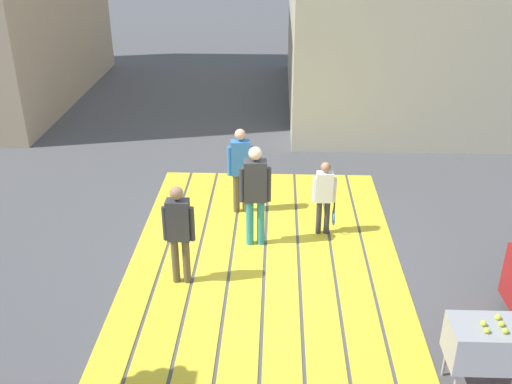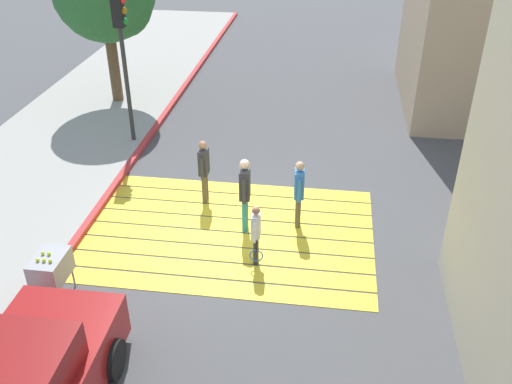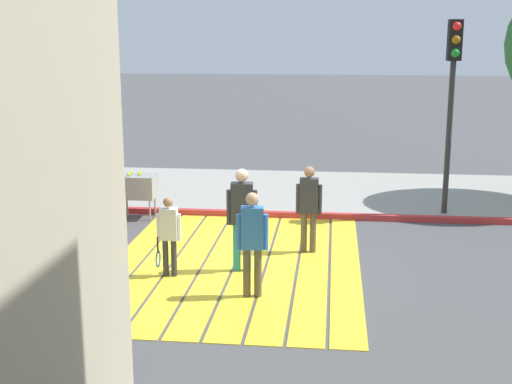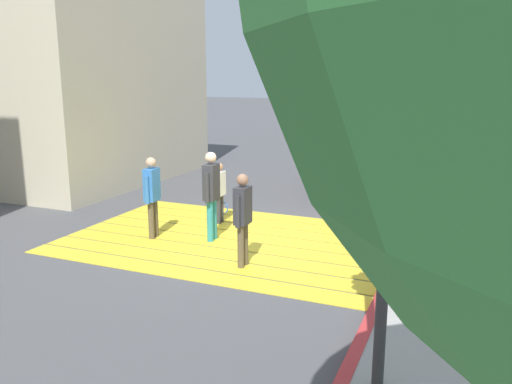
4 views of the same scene
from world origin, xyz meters
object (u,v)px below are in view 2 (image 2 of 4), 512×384
(traffic_light_corner, at_px, (122,41))
(tennis_ball_cart, at_px, (51,268))
(pedestrian_child_with_racket, at_px, (256,232))
(pedestrian_adult_lead, at_px, (299,189))
(pedestrian_adult_side, at_px, (245,190))
(pedestrian_adult_trailing, at_px, (204,167))

(traffic_light_corner, bearing_deg, tennis_ball_cart, -84.20)
(pedestrian_child_with_racket, bearing_deg, pedestrian_adult_lead, 62.92)
(traffic_light_corner, distance_m, pedestrian_adult_lead, 6.58)
(pedestrian_adult_lead, bearing_deg, pedestrian_adult_side, -164.98)
(tennis_ball_cart, height_order, pedestrian_adult_trailing, pedestrian_adult_trailing)
(pedestrian_adult_side, distance_m, pedestrian_child_with_racket, 1.26)
(traffic_light_corner, xyz_separation_m, pedestrian_adult_trailing, (2.76, -2.87, -2.10))
(pedestrian_adult_trailing, height_order, pedestrian_adult_side, pedestrian_adult_side)
(traffic_light_corner, relative_size, tennis_ball_cart, 4.17)
(traffic_light_corner, distance_m, pedestrian_child_with_racket, 7.06)
(tennis_ball_cart, relative_size, pedestrian_adult_side, 0.57)
(pedestrian_child_with_racket, bearing_deg, pedestrian_adult_side, 109.20)
(traffic_light_corner, xyz_separation_m, pedestrian_child_with_racket, (4.32, -5.11, -2.27))
(traffic_light_corner, bearing_deg, pedestrian_child_with_racket, -49.77)
(traffic_light_corner, height_order, pedestrian_child_with_racket, traffic_light_corner)
(traffic_light_corner, bearing_deg, pedestrian_adult_trailing, -46.06)
(traffic_light_corner, distance_m, pedestrian_adult_trailing, 4.50)
(traffic_light_corner, xyz_separation_m, tennis_ball_cart, (0.68, -6.68, -2.34))
(pedestrian_adult_trailing, distance_m, pedestrian_child_with_racket, 2.73)
(pedestrian_adult_trailing, bearing_deg, tennis_ball_cart, -118.66)
(pedestrian_adult_trailing, xyz_separation_m, pedestrian_adult_side, (1.15, -1.07, 0.09))
(traffic_light_corner, relative_size, pedestrian_child_with_racket, 3.13)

